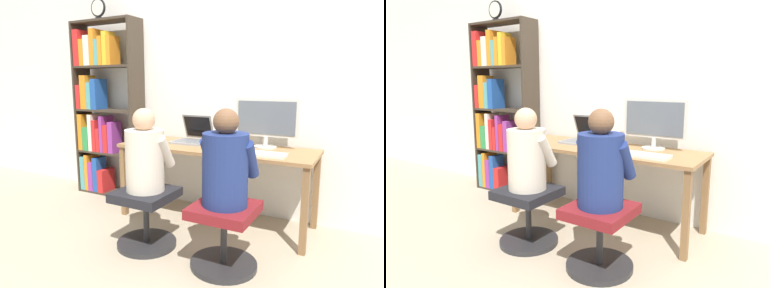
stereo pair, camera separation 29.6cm
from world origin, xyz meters
The scene contains 13 objects.
ground_plane centered at (0.00, 0.00, 0.00)m, with size 14.00×14.00×0.00m, color tan.
wall_back centered at (0.00, 0.69, 1.30)m, with size 10.00×0.05×2.60m.
desk centered at (0.00, 0.31, 0.63)m, with size 1.77×0.62×0.71m.
desktop_monitor centered at (0.41, 0.48, 0.94)m, with size 0.57×0.20×0.43m.
laptop centered at (-0.30, 0.42, 0.76)m, with size 0.32×0.36×0.26m.
keyboard centered at (0.44, 0.14, 0.72)m, with size 0.45×0.17×0.03m.
computer_mouse_by_keyboard centered at (0.15, 0.14, 0.72)m, with size 0.06×0.11×0.03m.
office_chair_left centered at (0.39, -0.40, 0.26)m, with size 0.47×0.47×0.46m.
office_chair_right centered at (-0.28, -0.39, 0.26)m, with size 0.47×0.47×0.46m.
person_at_monitor centered at (0.39, -0.40, 0.74)m, with size 0.38×0.33×0.66m.
person_at_laptop centered at (-0.28, -0.38, 0.73)m, with size 0.36×0.32×0.64m.
bookshelf centered at (-1.51, 0.47, 0.95)m, with size 0.82×0.26×1.94m.
desk_clock centered at (-1.42, 0.41, 2.05)m, with size 0.19×0.03×0.21m.
Camera 1 is at (1.24, -2.46, 1.28)m, focal length 32.00 mm.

